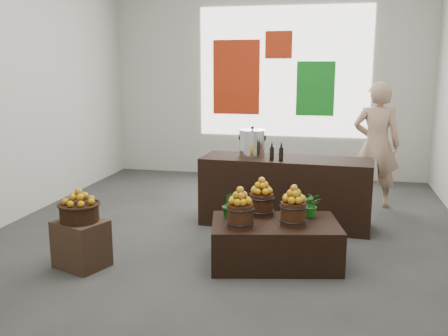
% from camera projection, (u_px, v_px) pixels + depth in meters
% --- Properties ---
extents(ground, '(7.00, 7.00, 0.00)m').
position_uv_depth(ground, '(229.00, 232.00, 6.47)').
color(ground, '#383836').
rests_on(ground, ground).
extents(back_wall, '(6.00, 0.04, 4.00)m').
position_uv_depth(back_wall, '(268.00, 72.00, 9.42)').
color(back_wall, '#B2B0A4').
rests_on(back_wall, ground).
extents(back_opening, '(3.20, 0.02, 2.40)m').
position_uv_depth(back_opening, '(284.00, 72.00, 9.33)').
color(back_opening, white).
rests_on(back_opening, back_wall).
extents(deco_red_left, '(0.90, 0.04, 1.40)m').
position_uv_depth(deco_red_left, '(236.00, 77.00, 9.54)').
color(deco_red_left, '#A7270C').
rests_on(deco_red_left, back_wall).
extents(deco_green_right, '(0.70, 0.04, 1.00)m').
position_uv_depth(deco_green_right, '(315.00, 89.00, 9.26)').
color(deco_green_right, '#12761B').
rests_on(deco_green_right, back_wall).
extents(deco_red_upper, '(0.50, 0.04, 0.50)m').
position_uv_depth(deco_red_upper, '(279.00, 45.00, 9.24)').
color(deco_red_upper, '#A7270C').
rests_on(deco_red_upper, back_wall).
extents(crate, '(0.62, 0.57, 0.51)m').
position_uv_depth(crate, '(81.00, 244.00, 5.30)').
color(crate, '#4A3522').
rests_on(crate, ground).
extents(wicker_basket, '(0.41, 0.41, 0.18)m').
position_uv_depth(wicker_basket, '(79.00, 213.00, 5.24)').
color(wicker_basket, black).
rests_on(wicker_basket, crate).
extents(apples_in_basket, '(0.32, 0.32, 0.17)m').
position_uv_depth(apples_in_basket, '(78.00, 196.00, 5.20)').
color(apples_in_basket, '#A92305').
rests_on(apples_in_basket, wicker_basket).
extents(display_table, '(1.49, 1.09, 0.47)m').
position_uv_depth(display_table, '(275.00, 243.00, 5.40)').
color(display_table, black).
rests_on(display_table, ground).
extents(apple_bucket_front_left, '(0.27, 0.27, 0.25)m').
position_uv_depth(apple_bucket_front_left, '(240.00, 216.00, 5.14)').
color(apple_bucket_front_left, '#3E1D11').
rests_on(apple_bucket_front_left, display_table).
extents(apples_in_bucket_front_left, '(0.20, 0.20, 0.18)m').
position_uv_depth(apples_in_bucket_front_left, '(240.00, 196.00, 5.10)').
color(apples_in_bucket_front_left, '#A92305').
rests_on(apples_in_bucket_front_left, apple_bucket_front_left).
extents(apple_bucket_front_right, '(0.27, 0.27, 0.25)m').
position_uv_depth(apple_bucket_front_right, '(293.00, 214.00, 5.22)').
color(apple_bucket_front_right, '#3E1D11').
rests_on(apple_bucket_front_right, display_table).
extents(apples_in_bucket_front_right, '(0.20, 0.20, 0.18)m').
position_uv_depth(apples_in_bucket_front_right, '(294.00, 194.00, 5.18)').
color(apples_in_bucket_front_right, '#A92305').
rests_on(apples_in_bucket_front_right, apple_bucket_front_right).
extents(apple_bucket_rear, '(0.27, 0.27, 0.25)m').
position_uv_depth(apple_bucket_rear, '(261.00, 204.00, 5.57)').
color(apple_bucket_rear, '#3E1D11').
rests_on(apple_bucket_rear, display_table).
extents(apples_in_bucket_rear, '(0.20, 0.20, 0.18)m').
position_uv_depth(apples_in_bucket_rear, '(262.00, 186.00, 5.53)').
color(apples_in_bucket_rear, '#A92305').
rests_on(apples_in_bucket_rear, apple_bucket_rear).
extents(herb_garnish_right, '(0.29, 0.26, 0.29)m').
position_uv_depth(herb_garnish_right, '(311.00, 205.00, 5.50)').
color(herb_garnish_right, '#156316').
rests_on(herb_garnish_right, display_table).
extents(herb_garnish_left, '(0.17, 0.14, 0.29)m').
position_uv_depth(herb_garnish_left, '(229.00, 205.00, 5.48)').
color(herb_garnish_left, '#156316').
rests_on(herb_garnish_left, display_table).
extents(counter, '(2.26, 0.81, 0.91)m').
position_uv_depth(counter, '(285.00, 192.00, 6.69)').
color(counter, black).
rests_on(counter, ground).
extents(stock_pot_left, '(0.34, 0.34, 0.34)m').
position_uv_depth(stock_pot_left, '(252.00, 144.00, 6.68)').
color(stock_pot_left, silver).
rests_on(stock_pot_left, counter).
extents(oil_cruets, '(0.16, 0.07, 0.25)m').
position_uv_depth(oil_cruets, '(284.00, 152.00, 6.37)').
color(oil_cruets, black).
rests_on(oil_cruets, counter).
extents(shopper, '(0.73, 0.51, 1.90)m').
position_uv_depth(shopper, '(376.00, 145.00, 7.49)').
color(shopper, '#A07D62').
rests_on(shopper, ground).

